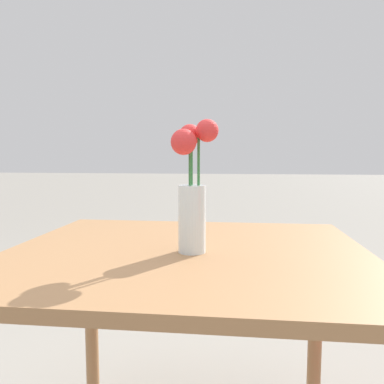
{
  "coord_description": "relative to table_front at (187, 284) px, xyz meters",
  "views": [
    {
      "loc": [
        0.14,
        -0.99,
        1.0
      ],
      "look_at": [
        0.02,
        -0.03,
        0.91
      ],
      "focal_mm": 35.0,
      "sensor_mm": 36.0,
      "label": 1
    }
  ],
  "objects": [
    {
      "name": "table_front",
      "position": [
        0.0,
        0.0,
        0.0
      ],
      "size": [
        0.98,
        0.86,
        0.75
      ],
      "color": "#9E7047",
      "rests_on": "ground_plane"
    },
    {
      "name": "flower_vase",
      "position": [
        0.02,
        -0.03,
        0.25
      ],
      "size": [
        0.11,
        0.12,
        0.35
      ],
      "color": "silver",
      "rests_on": "table_front"
    }
  ]
}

